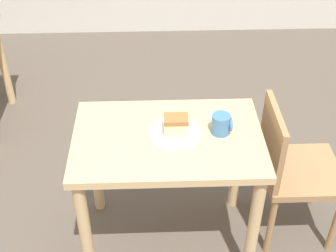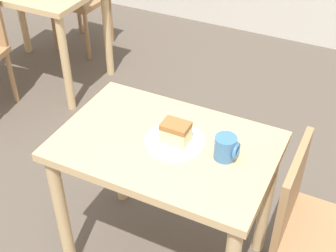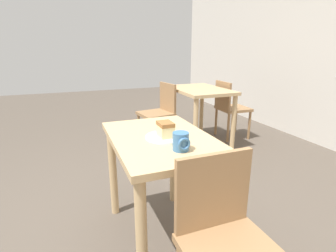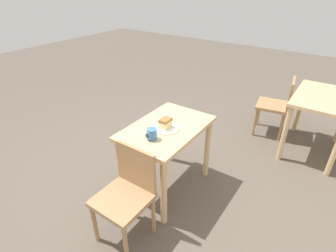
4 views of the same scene
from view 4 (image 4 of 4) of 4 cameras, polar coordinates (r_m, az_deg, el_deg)
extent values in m
plane|color=brown|center=(3.15, -4.92, -10.21)|extent=(14.00, 14.00, 0.00)
cube|color=tan|center=(2.54, -0.31, -0.47)|extent=(0.93, 0.62, 0.04)
cylinder|color=tan|center=(3.15, 0.19, -1.94)|extent=(0.06, 0.06, 0.72)
cylinder|color=tan|center=(2.64, -10.22, -9.74)|extent=(0.06, 0.06, 0.72)
cylinder|color=tan|center=(2.94, 8.54, -4.96)|extent=(0.06, 0.06, 0.72)
cylinder|color=tan|center=(2.38, -0.94, -14.44)|extent=(0.06, 0.06, 0.72)
cube|color=tan|center=(3.67, 30.93, 5.30)|extent=(0.96, 0.65, 0.04)
cylinder|color=tan|center=(4.23, 26.73, 3.49)|extent=(0.06, 0.06, 0.74)
cylinder|color=tan|center=(3.46, 24.03, -1.57)|extent=(0.06, 0.06, 0.74)
cylinder|color=tan|center=(3.44, 32.76, -4.18)|extent=(0.06, 0.06, 0.74)
cube|color=#9E754C|center=(2.25, -9.93, -15.53)|extent=(0.41, 0.41, 0.04)
cylinder|color=#9E754C|center=(2.44, -15.67, -19.72)|extent=(0.04, 0.04, 0.42)
cylinder|color=#9E754C|center=(2.26, -9.19, -24.14)|extent=(0.04, 0.04, 0.42)
cylinder|color=#9E754C|center=(2.59, -9.63, -15.18)|extent=(0.04, 0.04, 0.42)
cylinder|color=#9E754C|center=(2.42, -3.18, -18.77)|extent=(0.04, 0.04, 0.42)
cube|color=#9E754C|center=(2.21, -6.95, -8.85)|extent=(0.03, 0.39, 0.39)
cube|color=#9E754C|center=(3.98, 21.80, 4.21)|extent=(0.48, 0.48, 0.04)
cylinder|color=#9E754C|center=(4.25, 19.15, 2.86)|extent=(0.04, 0.04, 0.42)
cylinder|color=#9E754C|center=(3.93, 18.37, 0.76)|extent=(0.04, 0.04, 0.42)
cylinder|color=#9E754C|center=(4.24, 23.83, 1.83)|extent=(0.04, 0.04, 0.42)
cylinder|color=#9E754C|center=(3.92, 23.42, -0.36)|extent=(0.04, 0.04, 0.42)
cube|color=#9E754C|center=(3.90, 25.16, 6.40)|extent=(0.39, 0.09, 0.39)
cylinder|color=white|center=(2.49, -0.43, -0.41)|extent=(0.26, 0.26, 0.01)
cube|color=beige|center=(2.47, -0.57, 0.38)|extent=(0.11, 0.08, 0.07)
cube|color=#936033|center=(2.45, -0.57, 1.32)|extent=(0.12, 0.09, 0.02)
cylinder|color=teal|center=(2.32, -3.53, -1.74)|extent=(0.09, 0.09, 0.10)
torus|color=teal|center=(2.29, -4.22, -2.23)|extent=(0.02, 0.07, 0.07)
camera|label=1|loc=(3.55, -27.49, 29.75)|focal=50.00mm
camera|label=2|loc=(2.85, -36.10, 24.93)|focal=50.00mm
camera|label=3|loc=(1.96, -41.73, 0.29)|focal=28.00mm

